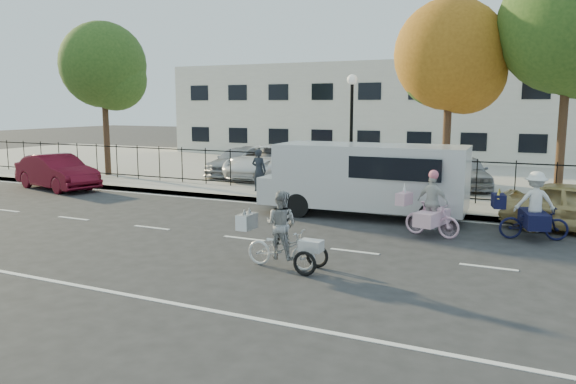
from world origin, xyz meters
The scene contains 22 objects.
ground centered at (0.00, 0.00, 0.00)m, with size 120.00×120.00×0.00m, color #333334.
road_markings centered at (0.00, 0.00, 0.01)m, with size 60.00×9.52×0.01m, color silver, non-canonical shape.
curb centered at (0.00, 5.05, 0.07)m, with size 60.00×0.10×0.15m, color #A8A399.
sidewalk centered at (0.00, 6.10, 0.07)m, with size 60.00×2.20×0.15m, color #A8A399.
parking_lot centered at (0.00, 15.00, 0.07)m, with size 60.00×15.60×0.15m, color #A8A399.
iron_fence centered at (0.00, 7.20, 0.90)m, with size 58.00×0.06×1.50m, color black, non-canonical shape.
building centered at (0.00, 25.00, 3.00)m, with size 34.00×10.00×6.00m, color silver.
lamppost centered at (0.50, 6.80, 3.11)m, with size 0.36×0.36×4.33m.
street_sign centered at (-1.85, 6.80, 1.42)m, with size 0.85×0.06×1.80m.
zebra_trike centered at (2.02, -1.91, 0.64)m, with size 1.93×0.73×1.66m.
unicorn_bike centered at (4.29, 2.35, 0.65)m, with size 1.79×1.28×1.76m.
bull_bike centered at (6.71, 3.12, 0.70)m, with size 1.96×1.37×1.76m.
white_van centered at (1.93, 4.21, 1.23)m, with size 6.36×2.43×2.22m.
red_sedan centered at (-11.20, 4.15, 0.71)m, with size 1.50×4.30×1.42m, color #550917.
pedestrian centered at (-3.03, 6.37, 0.96)m, with size 0.59×0.39×1.62m, color black.
lot_car_a centered at (-6.34, 10.43, 0.77)m, with size 1.75×4.30×1.25m, color #9B9DA3.
lot_car_b centered at (-4.72, 10.14, 0.88)m, with size 2.41×5.22×1.45m, color white.
lot_car_c centered at (-4.29, 10.65, 0.81)m, with size 1.41×4.03×1.33m, color #55575D.
lot_car_d centered at (3.93, 10.55, 0.81)m, with size 1.55×3.85×1.31m, color #989A9F.
tree_west centered at (-11.78, 7.86, 5.04)m, with size 3.92×3.92×7.20m.
tree_mid centered at (3.73, 8.24, 4.96)m, with size 3.86×3.86×7.08m.
tree_east centered at (7.41, 8.26, 5.76)m, with size 4.49×4.49×8.23m.
Camera 1 is at (7.14, -12.27, 3.44)m, focal length 35.00 mm.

